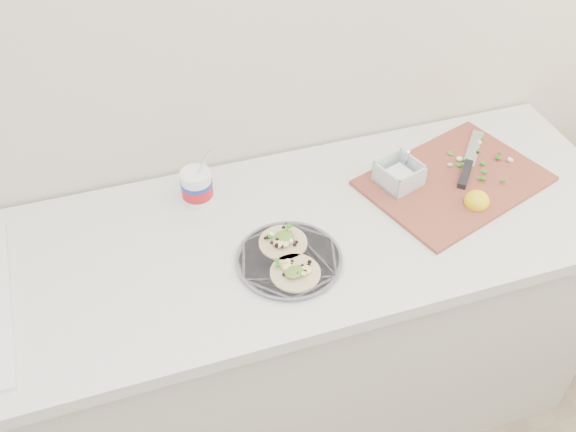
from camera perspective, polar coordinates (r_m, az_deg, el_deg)
name	(u,v)px	position (r m, az deg, el deg)	size (l,w,h in m)	color
counter	(200,353)	(2.00, -7.79, -11.98)	(2.44, 0.66, 0.90)	beige
taco_plate	(289,257)	(1.60, 0.09, -3.69)	(0.27, 0.27, 0.04)	#5B5961
tub	(198,184)	(1.75, -8.03, 2.86)	(0.09, 0.09, 0.20)	white
cutboard	(449,177)	(1.88, 14.16, 3.42)	(0.58, 0.48, 0.08)	brown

